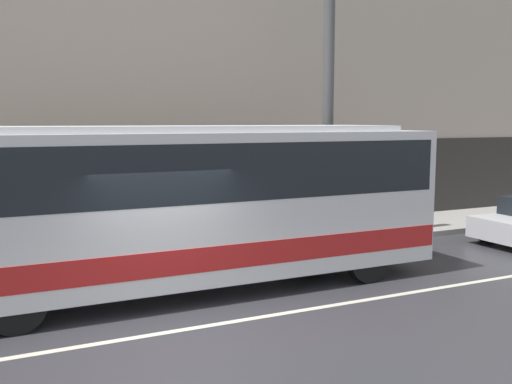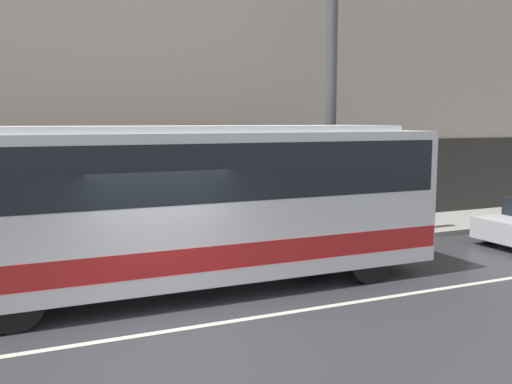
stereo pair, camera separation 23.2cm
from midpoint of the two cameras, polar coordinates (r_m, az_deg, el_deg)
ground_plane at (r=9.54m, az=-7.14°, el=-13.52°), size 60.00×60.00×0.00m
sidewalk at (r=14.59m, az=-13.52°, el=-6.06°), size 60.00×2.87×0.16m
building_facade at (r=15.90m, az=-15.19°, el=13.95°), size 60.00×0.35×11.02m
lane_stripe at (r=9.54m, az=-7.14°, el=-13.49°), size 54.00×0.14×0.01m
transit_bus at (r=11.25m, az=-7.51°, el=-0.69°), size 10.82×2.59×3.26m
utility_pole_near at (r=15.51m, az=7.97°, el=10.65°), size 0.29×0.29×8.35m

